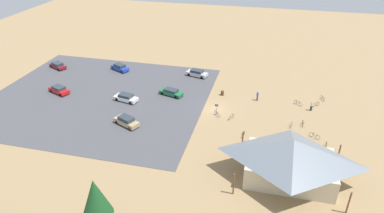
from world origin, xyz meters
The scene contains 26 objects.
ground centered at (0.00, 0.00, 0.00)m, with size 160.00×160.00×0.00m, color #9E7F56.
parking_lot_asphalt centered at (22.26, 0.31, 0.03)m, with size 40.53×35.78×0.05m, color #4C4C51.
bike_pavilion centered at (-12.79, 15.74, 3.37)m, with size 13.62×9.80×6.01m.
trash_bin centered at (-0.46, -5.84, 0.45)m, with size 0.60×0.60×0.90m, color brown.
lot_sign centered at (-0.67, 1.83, 1.41)m, with size 0.56×0.08×2.20m.
pine_mideast centered at (7.08, 29.70, 4.96)m, with size 3.26×3.26×7.29m.
bicycle_purple_yard_left centered at (-0.86, 2.07, 0.38)m, with size 1.21×1.35×0.88m.
bicycle_orange_back_row centered at (-17.69, -5.53, 0.36)m, with size 1.30×1.10×0.78m.
bicycle_silver_trailside centered at (-3.37, 2.58, 0.35)m, with size 0.80×1.55×0.80m.
bicycle_white_near_porch centered at (-13.34, 2.64, 0.35)m, with size 0.48×1.74×0.80m.
bicycle_teal_mid_cluster centered at (-14.10, 6.18, 0.37)m, with size 1.39×1.08×0.85m.
bicycle_black_yard_right centered at (-6.04, 7.34, 0.35)m, with size 0.48×1.74×0.77m.
bicycle_green_front_row centered at (-19.06, -8.33, 0.36)m, with size 0.63×1.72×0.79m.
bicycle_blue_edge_north centered at (-16.77, 5.20, 0.39)m, with size 1.59×0.96×0.86m.
bicycle_yellow_by_bin centered at (-18.31, 7.38, 0.37)m, with size 0.48×1.68×0.87m.
bicycle_red_near_sign centered at (-15.13, 1.82, 0.37)m, with size 0.48×1.78×0.87m.
bicycle_purple_yard_center centered at (-14.54, -5.28, 0.37)m, with size 1.40×1.11×0.82m.
car_blue_mid_lot centered at (23.67, -12.27, 0.78)m, with size 4.69×3.52×1.48m.
car_maroon_second_row centered at (37.84, -10.15, 0.71)m, with size 4.66×3.49×1.32m.
car_white_far_end centered at (16.56, 0.87, 0.75)m, with size 4.79×2.70×1.41m.
car_green_front_row centered at (9.10, -3.41, 0.69)m, with size 4.89×2.93×1.28m.
car_tan_near_entry centered at (13.11, 8.65, 0.79)m, with size 4.83×3.46×1.51m.
car_silver_back_corner centered at (6.28, -13.27, 0.77)m, with size 4.86×2.86×1.46m.
car_red_end_stall centered at (30.54, 0.86, 0.75)m, with size 4.78×3.35×1.40m.
visitor_near_lot centered at (-16.74, -3.71, 0.94)m, with size 0.39×0.36×1.79m.
visitor_at_bikes centered at (-7.15, -5.26, 0.98)m, with size 0.36×0.36×1.86m.
Camera 1 is at (-8.88, 53.03, 30.49)m, focal length 32.28 mm.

